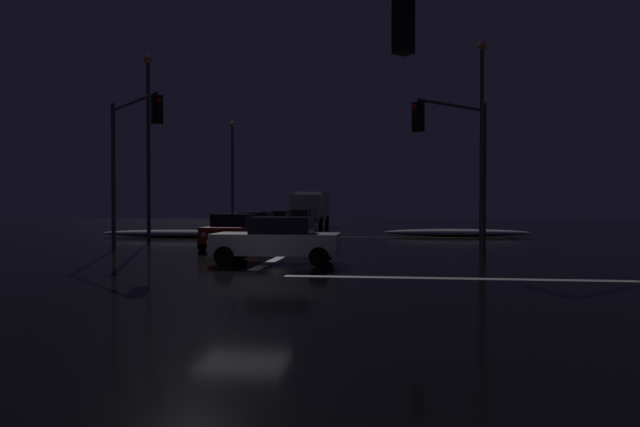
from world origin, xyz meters
TOP-DOWN VIEW (x-y plane):
  - ground at (0.00, 0.00)m, footprint 120.00×120.00m
  - stop_line_north at (0.00, 7.45)m, footprint 0.35×12.69m
  - centre_line_ns at (0.00, 19.05)m, footprint 22.00×0.15m
  - crosswalk_bar_east at (7.55, 0.00)m, footprint 12.69×0.40m
  - snow_bank_left_curb at (-8.25, 17.30)m, footprint 10.25×1.50m
  - snow_bank_right_curb at (8.25, 20.65)m, footprint 9.00×1.50m
  - sedan_red at (-2.95, 9.42)m, footprint 2.02×4.33m
  - sedan_green at (-3.36, 15.51)m, footprint 2.02×4.33m
  - sedan_gray at (-3.46, 21.48)m, footprint 2.02×4.33m
  - sedan_orange at (-2.88, 27.49)m, footprint 2.02×4.33m
  - box_truck at (-2.89, 34.17)m, footprint 2.68×8.28m
  - sedan_white_crossing at (0.37, 3.17)m, footprint 4.33×2.02m
  - traffic_signal_se at (6.37, -6.37)m, footprint 3.79×3.79m
  - traffic_signal_nw at (-6.37, 6.37)m, footprint 3.81×3.81m
  - traffic_signal_ne at (6.66, 6.66)m, footprint 3.06×3.06m
  - streetlamp_left_far at (-8.55, 29.05)m, footprint 0.44×0.44m
  - streetlamp_left_near at (-8.55, 13.05)m, footprint 0.44×0.44m
  - streetlamp_right_near at (8.55, 13.05)m, footprint 0.44×0.44m

SIDE VIEW (x-z plane):
  - ground at x=0.00m, z-range -0.10..0.00m
  - stop_line_north at x=0.00m, z-range 0.00..0.01m
  - centre_line_ns at x=0.00m, z-range 0.00..0.01m
  - crosswalk_bar_east at x=7.55m, z-range 0.00..0.01m
  - snow_bank_right_curb at x=8.25m, z-range 0.00..0.45m
  - snow_bank_left_curb at x=-8.25m, z-range 0.00..0.45m
  - sedan_red at x=-2.95m, z-range 0.02..1.59m
  - sedan_green at x=-3.36m, z-range 0.02..1.59m
  - sedan_gray at x=-3.46m, z-range 0.02..1.59m
  - sedan_orange at x=-2.88m, z-range 0.02..1.59m
  - sedan_white_crossing at x=0.37m, z-range 0.02..1.59m
  - box_truck at x=-2.89m, z-range 0.17..3.25m
  - traffic_signal_ne at x=6.66m, z-range 1.14..7.20m
  - traffic_signal_se at x=6.37m, z-range 1.25..7.63m
  - traffic_signal_nw at x=-6.37m, z-range 1.26..7.63m
  - streetlamp_left_far at x=-8.55m, z-range 0.68..9.33m
  - streetlamp_left_near at x=-8.55m, z-range 0.70..10.51m
  - streetlamp_right_near at x=8.55m, z-range 0.70..10.64m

